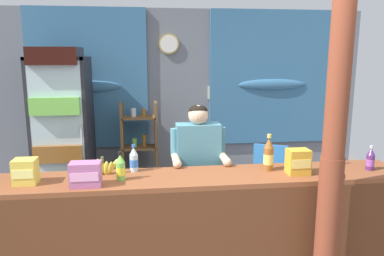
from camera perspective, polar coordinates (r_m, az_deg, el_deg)
ground_plane at (r=4.04m, az=-0.68°, el=-17.61°), size 7.15×7.15×0.00m
back_wall_curtained at (r=5.25m, az=-2.46°, el=4.46°), size 5.37×0.22×2.56m
stall_counter at (r=3.17m, az=2.28°, el=-14.27°), size 3.46×0.53×0.96m
timber_post at (r=2.96m, az=20.80°, el=-5.20°), size 0.20×0.18×2.40m
drink_fridge at (r=4.82m, az=-19.31°, el=0.60°), size 0.67×0.72×2.04m
bottle_shelf_rack at (r=4.98m, az=-8.05°, el=-3.45°), size 0.48×0.28×1.34m
plastic_lawn_chair at (r=4.87m, az=12.04°, el=-6.42°), size 0.58×0.58×0.86m
shopkeeper at (r=3.60m, az=0.96°, el=-5.08°), size 0.53×0.42×1.48m
soda_bottle_iced_tea at (r=3.29m, az=11.70°, el=-4.10°), size 0.09×0.09×0.32m
soda_bottle_lime_soda at (r=3.04m, az=-10.95°, el=-6.05°), size 0.07×0.07×0.24m
soda_bottle_orange_soda at (r=3.57m, az=20.38°, el=-3.82°), size 0.06×0.06×0.26m
soda_bottle_grape_soda at (r=3.60m, az=25.78°, el=-4.41°), size 0.07×0.07×0.22m
soda_bottle_water at (r=3.24m, az=-8.95°, el=-4.89°), size 0.07×0.07×0.24m
snack_box_choco_powder at (r=3.26m, az=16.02°, el=-5.02°), size 0.18×0.15×0.21m
snack_box_instant_noodle at (r=3.18m, az=-24.28°, el=-6.12°), size 0.17×0.15×0.20m
snack_box_wafer at (r=2.96m, az=-16.07°, el=-6.88°), size 0.23×0.14×0.19m
banana_bunch at (r=3.22m, az=-13.58°, el=-5.95°), size 0.28×0.06×0.16m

